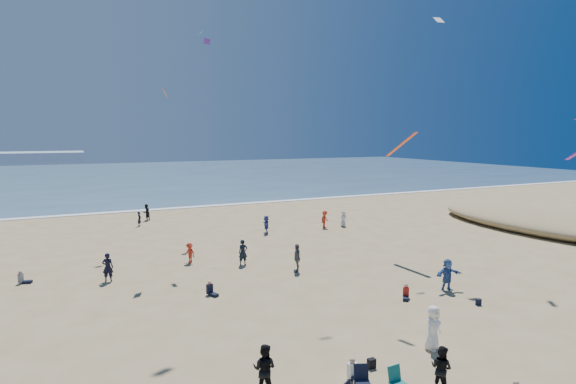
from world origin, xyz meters
name	(u,v)px	position (x,y,z in m)	size (l,w,h in m)	color
ocean	(114,176)	(0.00, 95.00, 0.03)	(220.00, 100.00, 0.06)	#476B84
surf_line	(144,210)	(0.00, 45.00, 0.04)	(220.00, 1.20, 0.08)	white
standing_flyers	(278,258)	(4.95, 15.85, 0.88)	(32.11, 38.89, 1.91)	silver
seated_group	(271,312)	(1.33, 8.54, 0.42)	(20.81, 22.34, 0.84)	white
black_backpack	(372,363)	(3.13, 2.68, 0.19)	(0.30, 0.22, 0.38)	black
navy_bag	(478,302)	(12.22, 5.69, 0.17)	(0.28, 0.18, 0.34)	black
kites_aloft	(367,50)	(9.90, 13.26, 14.35)	(40.22, 35.42, 23.13)	#EA57AC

